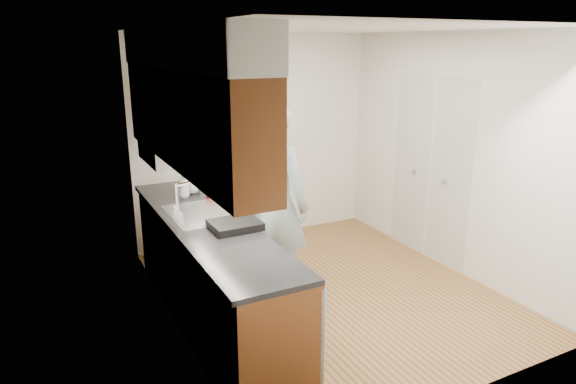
% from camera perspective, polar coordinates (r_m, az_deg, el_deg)
% --- Properties ---
extents(floor, '(3.50, 3.50, 0.00)m').
position_cam_1_polar(floor, '(5.20, 4.47, -11.02)').
color(floor, olive).
rests_on(floor, ground).
extents(ceiling, '(3.50, 3.50, 0.00)m').
position_cam_1_polar(ceiling, '(4.63, 5.18, 17.67)').
color(ceiling, white).
rests_on(ceiling, wall_left).
extents(wall_left, '(0.02, 3.50, 2.50)m').
position_cam_1_polar(wall_left, '(4.19, -12.91, 0.19)').
color(wall_left, silver).
rests_on(wall_left, floor).
extents(wall_right, '(0.02, 3.50, 2.50)m').
position_cam_1_polar(wall_right, '(5.68, 17.80, 4.00)').
color(wall_right, silver).
rests_on(wall_right, floor).
extents(wall_back, '(3.00, 0.02, 2.50)m').
position_cam_1_polar(wall_back, '(6.28, -3.66, 5.86)').
color(wall_back, silver).
rests_on(wall_back, floor).
extents(counter, '(0.64, 2.80, 1.30)m').
position_cam_1_polar(counter, '(4.53, -8.58, -8.61)').
color(counter, brown).
rests_on(counter, floor).
extents(upper_cabinets, '(0.47, 2.80, 1.21)m').
position_cam_1_polar(upper_cabinets, '(4.15, -11.40, 9.97)').
color(upper_cabinets, brown).
rests_on(upper_cabinets, wall_left).
extents(closet_door, '(0.02, 1.22, 2.05)m').
position_cam_1_polar(closet_door, '(5.94, 15.52, 2.45)').
color(closet_door, white).
rests_on(closet_door, wall_right).
extents(floor_mat, '(0.63, 0.87, 0.01)m').
position_cam_1_polar(floor_mat, '(5.07, -1.45, -11.66)').
color(floor_mat, '#5C5C5E').
rests_on(floor_mat, floor).
extents(person, '(0.84, 0.90, 2.13)m').
position_cam_1_polar(person, '(4.67, -1.54, 0.07)').
color(person, '#87A0A4').
rests_on(person, floor_mat).
extents(soap_bottle_a, '(0.12, 0.12, 0.26)m').
position_cam_1_polar(soap_bottle_a, '(5.05, -11.49, 0.85)').
color(soap_bottle_a, silver).
rests_on(soap_bottle_a, counter).
extents(soap_bottle_b, '(0.11, 0.11, 0.18)m').
position_cam_1_polar(soap_bottle_b, '(5.20, -10.07, 0.91)').
color(soap_bottle_b, silver).
rests_on(soap_bottle_b, counter).
extents(soap_bottle_c, '(0.18, 0.18, 0.18)m').
position_cam_1_polar(soap_bottle_c, '(5.17, -10.57, 0.82)').
color(soap_bottle_c, silver).
rests_on(soap_bottle_c, counter).
extents(soda_can, '(0.08, 0.08, 0.11)m').
position_cam_1_polar(soda_can, '(5.01, -8.76, 0.03)').
color(soda_can, maroon).
rests_on(soda_can, counter).
extents(steel_can, '(0.08, 0.08, 0.11)m').
position_cam_1_polar(steel_can, '(5.16, -9.63, 0.46)').
color(steel_can, '#A5A5AA').
rests_on(steel_can, counter).
extents(dish_rack, '(0.39, 0.33, 0.06)m').
position_cam_1_polar(dish_rack, '(4.16, -5.90, -3.66)').
color(dish_rack, black).
rests_on(dish_rack, counter).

